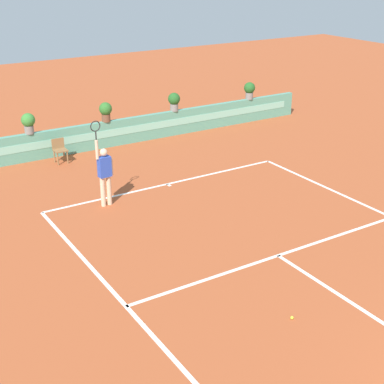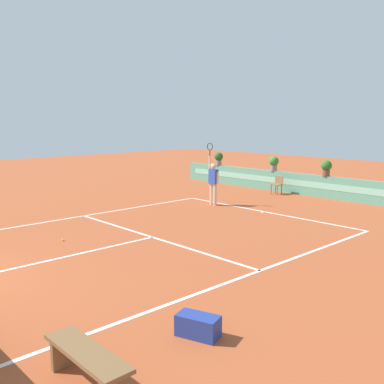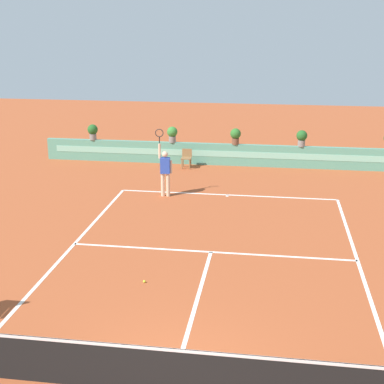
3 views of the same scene
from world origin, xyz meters
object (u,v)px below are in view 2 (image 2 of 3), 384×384
ball_kid_chair (277,184)px  tennis_ball_near_baseline (63,240)px  potted_plant_centre (326,167)px  potted_plant_far_left (219,158)px  tennis_player (213,180)px  potted_plant_left (274,163)px  gear_bag (198,326)px  bench_courtside (87,360)px

ball_kid_chair → tennis_ball_near_baseline: (0.72, -11.44, -0.44)m
potted_plant_centre → potted_plant_far_left: same height
ball_kid_chair → tennis_player: 4.29m
potted_plant_left → tennis_player: bearing=-82.7°
gear_bag → potted_plant_centre: size_ratio=0.97×
potted_plant_centre → potted_plant_far_left: 6.71m
bench_courtside → tennis_player: 12.88m
gear_bag → potted_plant_left: size_ratio=0.97×
potted_plant_left → tennis_ball_near_baseline: bearing=-83.0°
tennis_player → tennis_ball_near_baseline: size_ratio=38.01×
ball_kid_chair → potted_plant_centre: (2.13, 0.73, 0.93)m
tennis_player → tennis_ball_near_baseline: tennis_player is taller
bench_courtside → tennis_ball_near_baseline: bench_courtside is taller
ball_kid_chair → tennis_player: size_ratio=0.33×
bench_courtside → potted_plant_far_left: size_ratio=2.21×
tennis_ball_near_baseline → tennis_player: bearing=96.8°
potted_plant_far_left → potted_plant_left: same height
potted_plant_centre → potted_plant_far_left: bearing=180.0°
tennis_player → potted_plant_left: (-0.64, 4.98, 0.36)m
potted_plant_left → potted_plant_far_left: bearing=180.0°
gear_bag → potted_plant_left: potted_plant_left is taller
tennis_player → tennis_ball_near_baseline: 7.31m
tennis_ball_near_baseline → potted_plant_centre: bearing=83.4°
potted_plant_far_left → potted_plant_left: (3.80, 0.00, 0.00)m
tennis_player → potted_plant_far_left: (-4.44, 4.98, 0.36)m
ball_kid_chair → bench_courtside: (7.58, -14.54, -0.10)m
ball_kid_chair → potted_plant_far_left: size_ratio=1.17×
ball_kid_chair → tennis_ball_near_baseline: bearing=-86.4°
tennis_player → tennis_ball_near_baseline: (0.86, -7.19, -1.02)m
ball_kid_chair → potted_plant_far_left: potted_plant_far_left is taller
bench_courtside → potted_plant_far_left: potted_plant_far_left is taller
bench_courtside → potted_plant_centre: (-5.45, 15.28, 1.04)m
ball_kid_chair → potted_plant_left: size_ratio=1.17×
potted_plant_centre → potted_plant_far_left: (-6.71, 0.00, 0.00)m
gear_bag → tennis_ball_near_baseline: size_ratio=10.29×
bench_courtside → potted_plant_left: (-8.36, 15.28, 1.04)m
potted_plant_centre → potted_plant_left: (-2.91, 0.00, 0.00)m
potted_plant_centre → potted_plant_far_left: size_ratio=1.00×
potted_plant_centre → gear_bag: bearing=-67.6°
ball_kid_chair → gear_bag: bearing=-58.8°
bench_courtside → potted_plant_centre: size_ratio=2.21×
potted_plant_far_left → potted_plant_left: 3.80m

